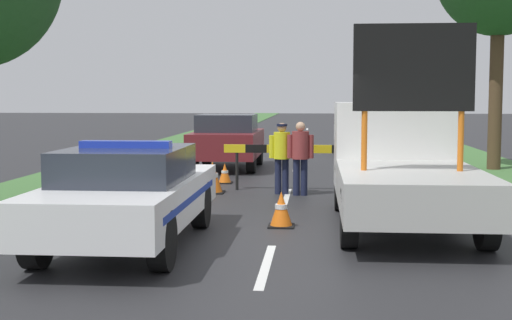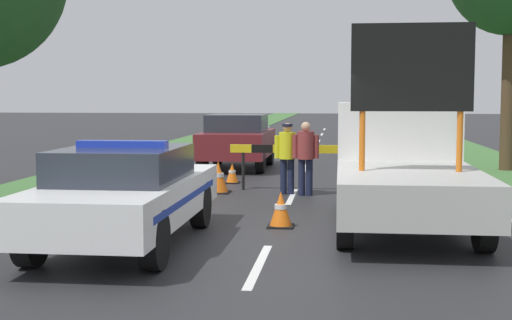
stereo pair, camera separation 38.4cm
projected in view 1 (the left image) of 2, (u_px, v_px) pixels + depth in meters
The scene contains 14 objects.
ground_plane at pixel (274, 238), 10.99m from camera, with size 160.00×160.00×0.00m, color #28282B.
lane_markings at pixel (297, 164), 23.02m from camera, with size 8.20×56.39×0.01m.
grass_verge_left at pixel (173, 145), 31.31m from camera, with size 3.03×120.00×0.03m.
grass_verge_right at pixel (435, 147), 30.35m from camera, with size 3.03×120.00×0.03m.
police_car at pixel (129, 193), 10.34m from camera, with size 1.87×4.87×1.54m.
work_truck at pixel (400, 162), 12.28m from camera, with size 2.17×5.41×3.25m.
road_barrier at pixel (288, 153), 16.43m from camera, with size 2.99×0.08×1.06m.
police_officer at pixel (282, 152), 15.81m from camera, with size 0.57×0.36×1.59m.
pedestrian_civilian at pixel (300, 152), 15.59m from camera, with size 0.58×0.37×1.62m.
traffic_cone_near_police at pixel (281, 209), 11.87m from camera, with size 0.43×0.43×0.60m.
traffic_cone_centre_front at pixel (213, 177), 16.02m from camera, with size 0.52×0.52×0.72m.
traffic_cone_near_truck at pixel (225, 173), 17.82m from camera, with size 0.36×0.36×0.51m.
queued_car_wagon_maroon at pixel (227, 140), 21.42m from camera, with size 1.91×4.07×1.63m.
queued_car_van_white at pixel (359, 133), 27.77m from camera, with size 1.81×4.43×1.45m.
Camera 1 is at (0.64, -10.82, 2.18)m, focal length 50.00 mm.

